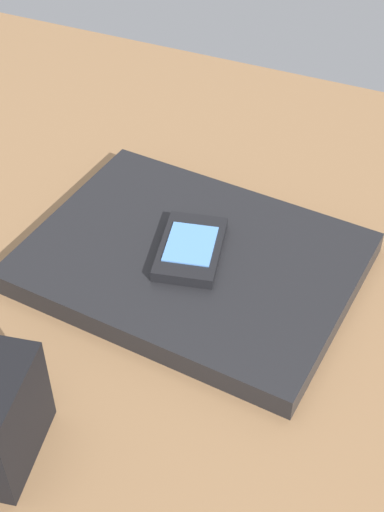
% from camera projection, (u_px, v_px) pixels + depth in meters
% --- Properties ---
extents(desk_surface, '(1.20, 0.80, 0.03)m').
position_uv_depth(desk_surface, '(134.00, 237.00, 0.82)').
color(desk_surface, olive).
rests_on(desk_surface, ground).
extents(laptop_closed, '(0.34, 0.27, 0.02)m').
position_uv_depth(laptop_closed, '(192.00, 262.00, 0.75)').
color(laptop_closed, black).
rests_on(laptop_closed, desk_surface).
extents(cell_phone_on_laptop, '(0.08, 0.11, 0.01)m').
position_uv_depth(cell_phone_on_laptop, '(191.00, 248.00, 0.74)').
color(cell_phone_on_laptop, black).
rests_on(cell_phone_on_laptop, laptop_closed).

